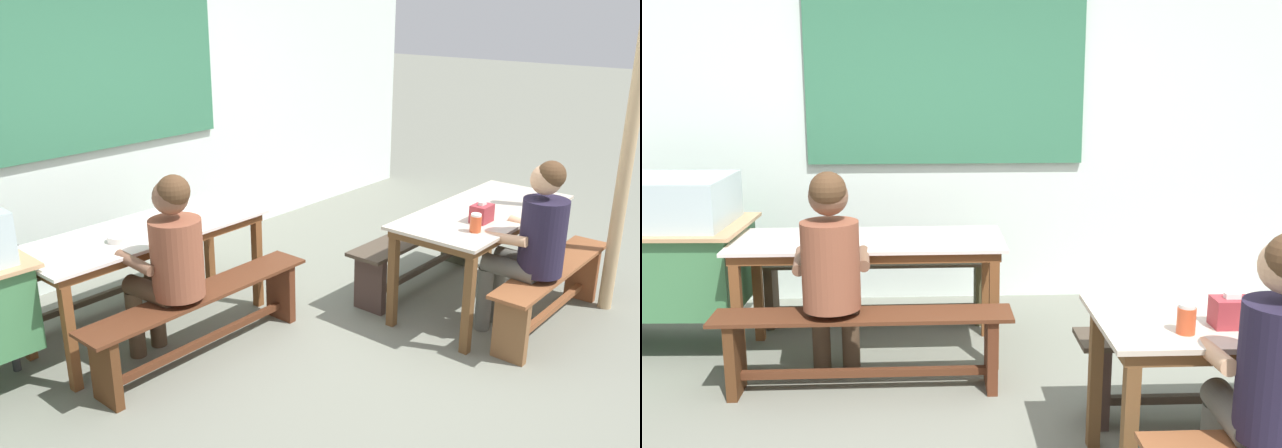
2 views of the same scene
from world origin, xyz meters
TOP-DOWN VIEW (x-y plane):
  - ground_plane at (0.00, 0.00)m, footprint 40.00×40.00m
  - backdrop_wall at (-0.01, 2.50)m, footprint 7.38×0.23m
  - dining_table_far at (-0.88, 1.28)m, footprint 1.71×0.69m
  - dining_table_near at (1.03, -0.28)m, footprint 1.62×0.73m
  - bench_far_back at (-0.88, 1.84)m, footprint 1.73×0.27m
  - bench_far_front at (-0.87, 0.71)m, footprint 1.71×0.30m
  - bench_near_back at (1.03, 0.29)m, footprint 1.52×0.31m
  - bench_near_front at (1.04, -0.84)m, footprint 1.49×0.27m
  - person_near_front at (0.77, -0.77)m, footprint 0.42×0.55m
  - person_left_back_turned at (-1.05, 0.78)m, footprint 0.46×0.58m
  - tissue_box at (0.77, -0.39)m, footprint 0.16×0.12m
  - condiment_jar at (0.56, -0.46)m, footprint 0.08×0.08m
  - soup_bowl at (-1.13, 1.19)m, footprint 0.16×0.16m
  - wooden_support_post at (1.63, -1.05)m, footprint 0.10×0.10m

SIDE VIEW (x-z plane):
  - ground_plane at x=0.00m, z-range 0.00..0.00m
  - bench_far_back at x=-0.88m, z-range 0.07..0.54m
  - bench_near_front at x=1.04m, z-range 0.07..0.54m
  - bench_far_front at x=-0.87m, z-range 0.07..0.54m
  - bench_near_back at x=1.03m, z-range 0.08..0.55m
  - dining_table_far at x=-0.88m, z-range 0.31..1.08m
  - dining_table_near at x=1.03m, z-range 0.31..1.08m
  - person_near_front at x=0.77m, z-range 0.09..1.37m
  - person_left_back_turned at x=-1.05m, z-range 0.10..1.39m
  - soup_bowl at x=-1.13m, z-range 0.77..0.81m
  - condiment_jar at x=0.56m, z-range 0.77..0.90m
  - tissue_box at x=0.77m, z-range 0.76..0.91m
  - wooden_support_post at x=1.63m, z-range 0.00..2.17m
  - backdrop_wall at x=-0.01m, z-range 0.07..3.08m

